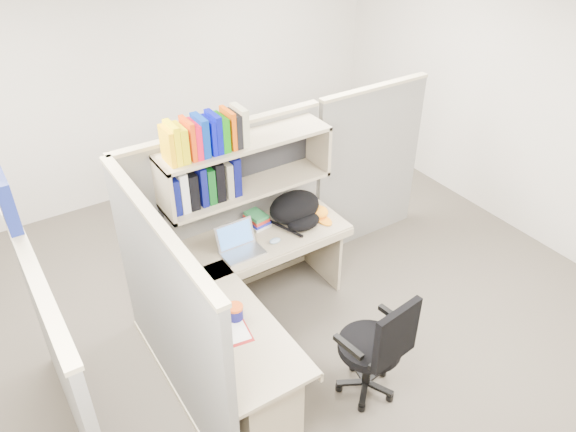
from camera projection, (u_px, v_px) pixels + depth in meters
ground at (284, 348)px, 4.58m from camera, size 6.00×6.00×0.00m
room_shell at (283, 176)px, 3.68m from camera, size 6.00×6.00×6.00m
cubicle at (210, 246)px, 4.22m from camera, size 3.79×1.84×1.95m
desk at (257, 354)px, 3.95m from camera, size 1.74×1.75×0.73m
laptop at (242, 241)px, 4.37m from camera, size 0.33×0.33×0.23m
backpack at (299, 211)px, 4.70m from camera, size 0.46×0.36×0.27m
orange_cap at (319, 212)px, 4.85m from camera, size 0.17×0.20×0.09m
snack_canister at (235, 312)px, 3.81m from camera, size 0.11×0.11×0.11m
tissue_box at (209, 352)px, 3.45m from camera, size 0.16×0.16×0.20m
mouse at (275, 241)px, 4.55m from camera, size 0.11×0.09×0.04m
paper_cup at (241, 228)px, 4.63m from camera, size 0.08×0.08×0.11m
book_stack at (256, 219)px, 4.75m from camera, size 0.19×0.24×0.11m
loose_paper at (232, 330)px, 3.75m from camera, size 0.23×0.28×0.00m
task_chair at (373, 362)px, 4.02m from camera, size 0.53×0.49×0.96m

